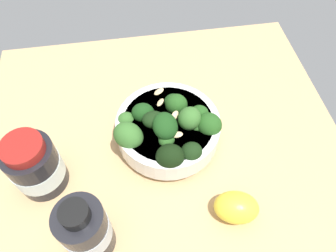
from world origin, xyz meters
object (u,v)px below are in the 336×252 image
object	(u,v)px
lemon_wedge	(236,207)
bottle_tall	(86,230)
bottle_short	(35,166)
bowl_of_broccoli	(168,128)

from	to	relation	value
lemon_wedge	bottle_tall	size ratio (longest dim) A/B	0.53
bottle_tall	bottle_short	bearing A→B (deg)	34.29
bowl_of_broccoli	lemon_wedge	world-z (taller)	bowl_of_broccoli
bottle_short	lemon_wedge	bearing A→B (deg)	-109.24
lemon_wedge	bottle_tall	xyz separation A→B (cm)	(-1.02, 20.92, 3.46)
bowl_of_broccoli	bottle_tall	distance (cm)	20.13
bottle_short	bottle_tall	bearing A→B (deg)	-145.71
bottle_tall	bottle_short	distance (cm)	13.24
bowl_of_broccoli	lemon_wedge	distance (cm)	16.25
bottle_tall	bottle_short	world-z (taller)	bottle_tall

